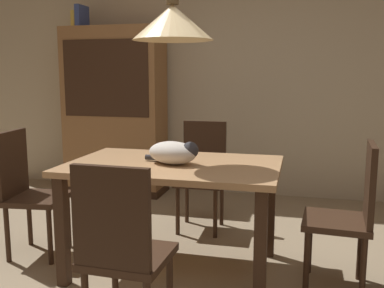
% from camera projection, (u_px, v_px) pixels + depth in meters
% --- Properties ---
extents(back_wall, '(6.40, 0.10, 2.90)m').
position_uv_depth(back_wall, '(239.00, 64.00, 4.77)').
color(back_wall, beige).
rests_on(back_wall, ground).
extents(dining_table, '(1.40, 0.90, 0.75)m').
position_uv_depth(dining_table, '(174.00, 178.00, 2.90)').
color(dining_table, tan).
rests_on(dining_table, ground).
extents(chair_near_front, '(0.41, 0.41, 0.93)m').
position_uv_depth(chair_near_front, '(122.00, 247.00, 2.08)').
color(chair_near_front, '#382316').
rests_on(chair_near_front, ground).
extents(chair_left_side, '(0.44, 0.44, 0.93)m').
position_uv_depth(chair_left_side, '(27.00, 187.00, 3.18)').
color(chair_left_side, '#382316').
rests_on(chair_left_side, ground).
extents(chair_far_back, '(0.41, 0.41, 0.93)m').
position_uv_depth(chair_far_back, '(202.00, 170.00, 3.76)').
color(chair_far_back, '#382316').
rests_on(chair_far_back, ground).
extents(chair_right_side, '(0.43, 0.43, 0.93)m').
position_uv_depth(chair_right_side, '(350.00, 210.00, 2.64)').
color(chair_right_side, '#382316').
rests_on(chair_right_side, ground).
extents(cat_sleeping, '(0.40, 0.30, 0.16)m').
position_uv_depth(cat_sleeping, '(174.00, 153.00, 2.84)').
color(cat_sleeping, silver).
rests_on(cat_sleeping, dining_table).
extents(pendant_lamp, '(0.52, 0.52, 1.30)m').
position_uv_depth(pendant_lamp, '(173.00, 22.00, 2.74)').
color(pendant_lamp, beige).
extents(hutch_bookcase, '(1.12, 0.45, 1.85)m').
position_uv_depth(hutch_bookcase, '(115.00, 115.00, 4.86)').
color(hutch_bookcase, olive).
rests_on(hutch_bookcase, ground).
extents(book_yellow_short, '(0.04, 0.20, 0.18)m').
position_uv_depth(book_yellow_short, '(77.00, 20.00, 4.80)').
color(book_yellow_short, gold).
rests_on(book_yellow_short, hutch_bookcase).
extents(book_blue_wide, '(0.06, 0.24, 0.24)m').
position_uv_depth(book_blue_wide, '(82.00, 17.00, 4.78)').
color(book_blue_wide, '#384C93').
rests_on(book_blue_wide, hutch_bookcase).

